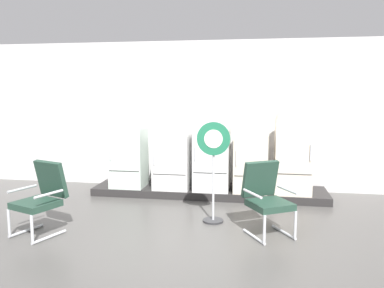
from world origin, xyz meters
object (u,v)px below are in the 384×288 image
Objects in this scene: refrigerator_3 at (251,152)px; sign_stand at (213,171)px; refrigerator_0 at (128,147)px; refrigerator_4 at (293,147)px; armchair_right at (266,195)px; refrigerator_2 at (212,148)px; refrigerator_1 at (173,151)px; armchair_left at (42,195)px.

refrigerator_3 is 0.90× the size of sign_stand.
refrigerator_3 is at bearing 1.06° from refrigerator_0.
refrigerator_4 is 1.59× the size of armchair_right.
refrigerator_2 is 1.49m from refrigerator_4.
refrigerator_0 is 1.07× the size of refrigerator_1.
armchair_right is (-0.52, -1.81, -0.45)m from refrigerator_4.
armchair_right is at bearing -82.39° from refrigerator_3.
refrigerator_4 is 1.59× the size of armchair_left.
armchair_left is at bearing -140.93° from refrigerator_3.
refrigerator_1 is at bearing 3.51° from refrigerator_0.
refrigerator_2 is at bearing -3.93° from refrigerator_1.
armchair_left is 1.00× the size of armchair_right.
refrigerator_3 is (1.49, -0.01, 0.02)m from refrigerator_1.
refrigerator_2 reaches higher than armchair_right.
armchair_left is (-2.88, -2.34, -0.33)m from refrigerator_3.
refrigerator_2 is 0.99× the size of sign_stand.
armchair_left is (-0.51, -2.29, -0.36)m from refrigerator_0.
refrigerator_3 is 3.72m from armchair_left.
refrigerator_0 is 0.90× the size of refrigerator_4.
refrigerator_1 is 2.26m from refrigerator_4.
armchair_left is (-3.64, -2.31, -0.45)m from refrigerator_4.
refrigerator_4 is (1.49, 0.01, 0.05)m from refrigerator_2.
refrigerator_3 is 1.57m from sign_stand.
sign_stand is at bearing -132.11° from refrigerator_4.
refrigerator_2 is (1.64, 0.00, 0.04)m from refrigerator_0.
refrigerator_4 is at bearing 0.25° from refrigerator_0.
refrigerator_1 is 0.77m from refrigerator_2.
armchair_right is at bearing -61.49° from refrigerator_2.
sign_stand is (2.34, 0.86, 0.25)m from armchair_left.
refrigerator_3 is at bearing 177.74° from refrigerator_4.
refrigerator_2 is at bearing 0.05° from refrigerator_0.
refrigerator_3 is 0.77m from refrigerator_4.
refrigerator_1 is at bearing 179.62° from refrigerator_3.
refrigerator_0 is 0.88m from refrigerator_1.
refrigerator_3 is 1.88m from armchair_right.
armchair_right is at bearing 9.14° from armchair_left.
refrigerator_1 is 1.35× the size of armchair_right.
armchair_right is (1.74, -1.85, -0.31)m from refrigerator_1.
refrigerator_2 reaches higher than refrigerator_0.
armchair_left is at bearing -147.65° from refrigerator_4.
refrigerator_3 is at bearing 69.82° from sign_stand.
refrigerator_3 is (0.73, 0.04, -0.07)m from refrigerator_2.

